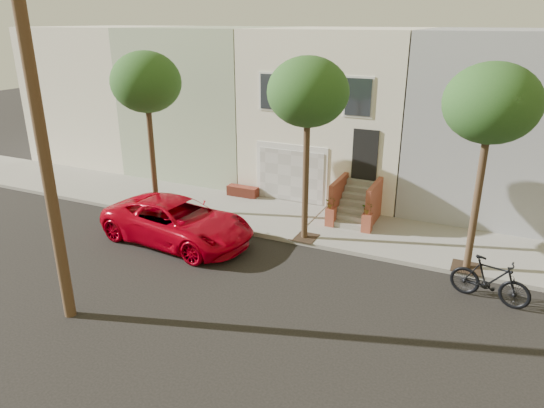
% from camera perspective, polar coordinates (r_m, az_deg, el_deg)
% --- Properties ---
extents(ground, '(90.00, 90.00, 0.00)m').
position_cam_1_polar(ground, '(15.18, -5.32, -9.20)').
color(ground, black).
rests_on(ground, ground).
extents(sidewalk, '(40.00, 3.70, 0.15)m').
position_cam_1_polar(sidewalk, '(19.47, 2.54, -1.94)').
color(sidewalk, gray).
rests_on(sidewalk, ground).
extents(house_row, '(33.10, 11.70, 7.00)m').
position_cam_1_polar(house_row, '(23.82, 8.16, 10.98)').
color(house_row, beige).
rests_on(house_row, sidewalk).
extents(tree_left, '(2.70, 2.57, 6.30)m').
position_cam_1_polar(tree_left, '(19.69, -14.32, 13.35)').
color(tree_left, '#2D2116').
rests_on(tree_left, sidewalk).
extents(tree_mid, '(2.70, 2.57, 6.30)m').
position_cam_1_polar(tree_mid, '(16.44, 4.15, 12.61)').
color(tree_mid, '#2D2116').
rests_on(tree_mid, sidewalk).
extents(tree_right, '(2.70, 2.57, 6.30)m').
position_cam_1_polar(tree_right, '(15.39, 23.97, 10.40)').
color(tree_right, '#2D2116').
rests_on(tree_right, sidewalk).
extents(pickup_truck, '(5.86, 3.15, 1.56)m').
position_cam_1_polar(pickup_truck, '(17.85, -10.81, -1.99)').
color(pickup_truck, '#B70014').
rests_on(pickup_truck, ground).
extents(motorcycle, '(2.27, 1.06, 1.31)m').
position_cam_1_polar(motorcycle, '(15.26, 23.84, -8.04)').
color(motorcycle, black).
rests_on(motorcycle, ground).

